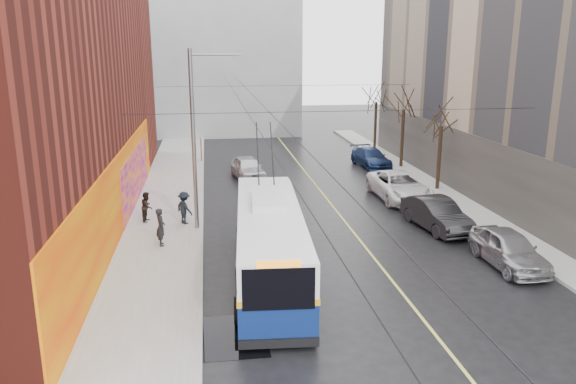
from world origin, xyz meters
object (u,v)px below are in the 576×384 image
(trolleybus, at_px, (270,242))
(parked_car_b, at_px, (436,214))
(parked_car_a, at_px, (509,249))
(parked_car_c, at_px, (399,186))
(tree_mid, at_px, (404,99))
(pedestrian_c, at_px, (184,208))
(tree_near, at_px, (442,114))
(following_car, at_px, (248,168))
(streetlight_pole, at_px, (197,136))
(tree_far, at_px, (377,93))
(pedestrian_a, at_px, (161,227))
(parked_car_d, at_px, (371,158))
(pedestrian_b, at_px, (147,207))

(trolleybus, relative_size, parked_car_b, 2.45)
(parked_car_a, xyz_separation_m, parked_car_c, (-1.00, 11.07, 0.04))
(tree_mid, xyz_separation_m, pedestrian_c, (-15.93, -12.21, -4.25))
(tree_near, relative_size, following_car, 1.39)
(streetlight_pole, distance_m, parked_car_c, 13.39)
(tree_far, xyz_separation_m, pedestrian_c, (-15.93, -19.21, -4.14))
(pedestrian_c, bearing_deg, parked_car_a, -158.12)
(parked_car_b, height_order, parked_car_c, parked_car_c)
(tree_mid, bearing_deg, tree_far, 90.00)
(parked_car_b, bearing_deg, following_car, 116.67)
(parked_car_b, distance_m, parked_car_c, 5.86)
(pedestrian_c, bearing_deg, streetlight_pole, -174.48)
(pedestrian_a, relative_size, pedestrian_c, 1.04)
(parked_car_d, bearing_deg, parked_car_a, -96.37)
(pedestrian_c, bearing_deg, pedestrian_a, 123.38)
(parked_car_a, height_order, pedestrian_b, pedestrian_b)
(tree_far, height_order, parked_car_d, tree_far)
(following_car, xyz_separation_m, pedestrian_c, (-4.03, -10.34, 0.21))
(trolleybus, relative_size, parked_car_d, 2.44)
(trolleybus, xyz_separation_m, following_car, (0.41, 17.62, -0.76))
(streetlight_pole, height_order, tree_near, streetlight_pole)
(tree_far, xyz_separation_m, pedestrian_a, (-16.90, -22.37, -4.11))
(pedestrian_b, xyz_separation_m, pedestrian_c, (1.95, -0.71, 0.06))
(tree_mid, height_order, trolleybus, tree_mid)
(tree_far, xyz_separation_m, parked_car_c, (-3.14, -15.62, -4.32))
(tree_far, xyz_separation_m, parked_car_a, (-2.14, -26.69, -4.36))
(parked_car_a, bearing_deg, parked_car_b, 101.53)
(trolleybus, bearing_deg, pedestrian_a, 141.79)
(parked_car_d, distance_m, pedestrian_a, 21.96)
(tree_mid, height_order, tree_far, tree_mid)
(tree_far, bearing_deg, parked_car_a, -94.59)
(parked_car_b, distance_m, following_car, 15.32)
(following_car, bearing_deg, parked_car_d, 7.16)
(parked_car_b, distance_m, pedestrian_a, 13.73)
(tree_mid, xyz_separation_m, parked_car_a, (-2.14, -19.69, -4.47))
(streetlight_pole, height_order, following_car, streetlight_pole)
(streetlight_pole, distance_m, tree_mid, 19.96)
(parked_car_a, bearing_deg, parked_car_c, 95.21)
(tree_near, height_order, parked_car_c, tree_near)
(pedestrian_c, bearing_deg, tree_far, -79.32)
(parked_car_b, xyz_separation_m, parked_car_c, (0.06, 5.86, 0.02))
(tree_mid, relative_size, parked_car_b, 1.38)
(streetlight_pole, relative_size, following_car, 1.95)
(following_car, bearing_deg, tree_mid, 0.34)
(parked_car_b, bearing_deg, streetlight_pole, 164.97)
(following_car, bearing_deg, tree_near, -31.91)
(streetlight_pole, xyz_separation_m, parked_car_a, (13.00, -6.69, -4.07))
(following_car, relative_size, pedestrian_c, 2.71)
(trolleybus, distance_m, parked_car_b, 10.42)
(streetlight_pole, height_order, parked_car_c, streetlight_pole)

